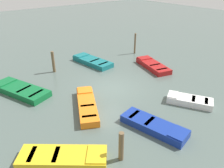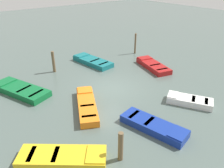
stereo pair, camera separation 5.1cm
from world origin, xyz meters
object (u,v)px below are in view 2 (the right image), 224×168
object	(u,v)px
rowboat_white	(189,101)
rowboat_teal	(92,61)
rowboat_green	(21,90)
rowboat_yellow	(63,157)
rowboat_red	(153,65)
mooring_piling_near_left	(53,62)
rowboat_orange	(87,105)
rowboat_blue	(154,126)
mooring_piling_mid_right	(121,146)
mooring_piling_mid_left	(135,44)

from	to	relation	value
rowboat_white	rowboat_teal	size ratio (longest dim) A/B	0.69
rowboat_green	rowboat_yellow	xyz separation A→B (m)	(-0.55, -7.30, 0.00)
rowboat_red	rowboat_white	distance (m)	5.89
mooring_piling_near_left	rowboat_orange	bearing A→B (deg)	-97.38
rowboat_green	rowboat_yellow	bearing A→B (deg)	154.61
rowboat_orange	rowboat_blue	xyz separation A→B (m)	(1.66, -3.85, 0.00)
rowboat_blue	mooring_piling_mid_right	xyz separation A→B (m)	(-2.69, -0.53, 0.50)
rowboat_white	rowboat_blue	bearing A→B (deg)	65.92
rowboat_red	mooring_piling_mid_right	bearing A→B (deg)	140.40
mooring_piling_mid_right	rowboat_yellow	bearing A→B (deg)	144.77
rowboat_yellow	rowboat_teal	distance (m)	11.44
rowboat_teal	rowboat_orange	bearing A→B (deg)	135.75
rowboat_white	mooring_piling_mid_left	distance (m)	9.82
rowboat_white	mooring_piling_near_left	world-z (taller)	mooring_piling_near_left
rowboat_blue	rowboat_white	bearing A→B (deg)	83.20
rowboat_white	rowboat_orange	xyz separation A→B (m)	(-5.26, 3.45, -0.00)
rowboat_green	mooring_piling_mid_right	size ratio (longest dim) A/B	3.09
rowboat_red	mooring_piling_mid_right	distance (m)	10.79
rowboat_orange	rowboat_yellow	xyz separation A→B (m)	(-3.04, -2.95, 0.00)
rowboat_blue	rowboat_teal	bearing A→B (deg)	151.94
rowboat_white	rowboat_orange	distance (m)	6.29
rowboat_white	rowboat_teal	bearing A→B (deg)	-24.19
rowboat_teal	mooring_piling_mid_right	world-z (taller)	mooring_piling_mid_right
rowboat_red	rowboat_yellow	distance (m)	11.83
rowboat_green	mooring_piling_mid_right	xyz separation A→B (m)	(1.47, -8.72, 0.50)
rowboat_orange	rowboat_white	bearing A→B (deg)	-96.31
rowboat_red	rowboat_white	size ratio (longest dim) A/B	1.36
mooring_piling_mid_right	mooring_piling_mid_left	bearing A→B (deg)	44.45
rowboat_green	rowboat_red	distance (m)	10.54
rowboat_yellow	rowboat_teal	size ratio (longest dim) A/B	0.90
rowboat_green	rowboat_yellow	distance (m)	7.32
rowboat_green	rowboat_white	size ratio (longest dim) A/B	1.58
rowboat_white	rowboat_yellow	world-z (taller)	same
rowboat_teal	mooring_piling_mid_right	size ratio (longest dim) A/B	2.82
rowboat_yellow	rowboat_red	bearing A→B (deg)	62.93
mooring_piling_mid_left	rowboat_white	bearing A→B (deg)	-113.06
rowboat_blue	mooring_piling_near_left	bearing A→B (deg)	171.77
rowboat_orange	rowboat_green	bearing A→B (deg)	56.77
rowboat_yellow	mooring_piling_mid_right	bearing A→B (deg)	3.58
rowboat_yellow	mooring_piling_mid_left	bearing A→B (deg)	73.84
rowboat_yellow	rowboat_teal	world-z (taller)	same
rowboat_blue	mooring_piling_mid_left	size ratio (longest dim) A/B	1.83
rowboat_green	rowboat_blue	xyz separation A→B (m)	(4.15, -8.20, 0.00)
rowboat_red	mooring_piling_near_left	distance (m)	8.22
mooring_piling_near_left	rowboat_red	bearing A→B (deg)	-31.95
rowboat_blue	rowboat_yellow	distance (m)	4.79
rowboat_yellow	mooring_piling_mid_right	world-z (taller)	mooring_piling_mid_right
rowboat_blue	mooring_piling_mid_left	distance (m)	12.01
rowboat_yellow	mooring_piling_mid_right	size ratio (longest dim) A/B	2.55
rowboat_green	mooring_piling_near_left	world-z (taller)	mooring_piling_near_left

